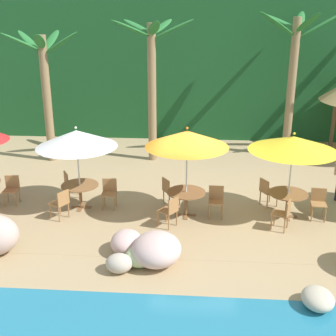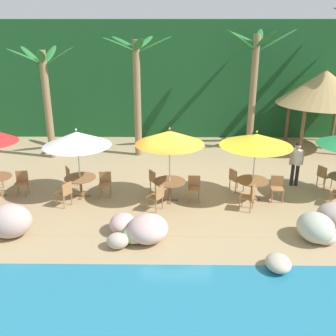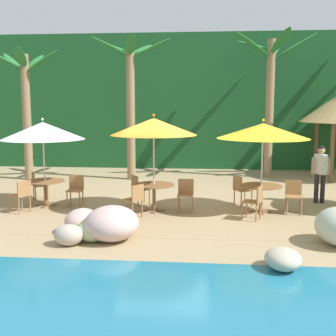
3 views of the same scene
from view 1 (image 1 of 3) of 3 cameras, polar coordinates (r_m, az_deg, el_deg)
The scene contains 23 objects.
ground_plane at distance 13.03m, azimuth 3.47°, elevation -5.79°, with size 120.00×120.00×0.00m, color tan.
terrace_deck at distance 13.03m, azimuth 3.47°, elevation -5.77°, with size 18.00×5.20×0.01m.
foliage_backdrop at distance 20.93m, azimuth 4.06°, elevation 12.52°, with size 28.00×2.40×6.00m.
rock_seawall at distance 10.45m, azimuth 5.34°, elevation -10.41°, with size 16.98×3.31×0.99m.
chair_red_seaward at distance 14.24m, azimuth -19.46°, elevation -2.40°, with size 0.45×0.46×0.87m.
umbrella_white at distance 12.85m, azimuth -11.70°, elevation 3.73°, with size 2.32×2.32×2.50m.
dining_table_white at distance 13.35m, azimuth -11.25°, elevation -2.62°, with size 1.10×1.10×0.74m.
chair_white_seaward at distance 13.30m, azimuth -7.57°, elevation -2.96°, with size 0.43×0.44×0.87m.
chair_white_inland at distance 14.14m, azimuth -12.50°, elevation -1.87°, with size 0.58×0.58×0.87m.
chair_white_left at distance 12.80m, azimuth -13.61°, elevation -4.30°, with size 0.58×0.58×0.87m.
umbrella_orange at distance 12.05m, azimuth 2.46°, elevation 3.76°, with size 2.30×2.30×2.63m.
dining_table_orange at distance 12.61m, azimuth 2.35°, elevation -3.59°, with size 1.10×1.10×0.74m.
chair_orange_seaward at distance 12.73m, azimuth 6.20°, elevation -3.97°, with size 0.43×0.44×0.87m.
chair_orange_inland at distance 13.29m, azimuth 0.13°, elevation -2.79°, with size 0.59×0.58×0.87m.
chair_orange_left at distance 11.99m, azimuth 0.28°, elevation -5.40°, with size 0.59×0.59×0.87m.
umbrella_yellow at distance 12.45m, azimuth 15.81°, elevation 3.04°, with size 2.43×2.43×2.50m.
dining_table_yellow at distance 12.97m, azimuth 15.17°, elevation -3.63°, with size 1.10×1.10×0.74m.
chair_yellow_seaward at distance 13.20m, azimuth 18.78°, elevation -4.08°, with size 0.46×0.47×0.87m.
chair_yellow_inland at distance 13.56m, azimuth 12.59°, elevation -2.83°, with size 0.58×0.57×0.87m.
chair_yellow_left at distance 12.22m, azimuth 14.68°, elevation -5.57°, with size 0.56×0.55×0.87m.
palm_tree_nearest at distance 17.39m, azimuth -15.59°, elevation 11.14°, with size 2.73×2.89×4.91m.
palm_tree_second at distance 16.83m, azimuth -2.09°, elevation 12.64°, with size 2.97×3.11×5.34m.
palm_tree_third at distance 17.98m, azimuth 15.82°, elevation 12.95°, with size 3.34×3.51×5.61m.
Camera 1 is at (0.08, -11.77, 5.60)m, focal length 47.39 mm.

